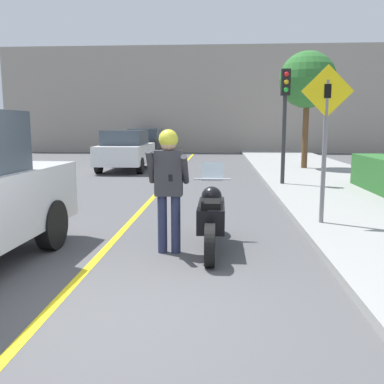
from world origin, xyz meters
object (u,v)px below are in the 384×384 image
at_px(parked_car_silver, 151,140).
at_px(parked_car_black, 146,144).
at_px(crossing_sign, 326,129).
at_px(street_tree, 307,80).
at_px(motorcycle, 211,217).
at_px(person_biker, 169,177).
at_px(parked_car_white, 126,150).
at_px(traffic_light, 285,104).

bearing_deg(parked_car_silver, parked_car_black, -83.25).
bearing_deg(crossing_sign, street_tree, 80.89).
bearing_deg(motorcycle, street_tree, 72.55).
xyz_separation_m(person_biker, parked_car_white, (-3.18, 11.58, -0.28)).
height_order(parked_car_black, parked_car_silver, same).
xyz_separation_m(motorcycle, street_tree, (3.62, 11.51, 3.17)).
height_order(street_tree, parked_car_silver, street_tree).
distance_m(parked_car_white, parked_car_silver, 11.89).
xyz_separation_m(crossing_sign, traffic_light, (0.05, 5.25, 0.68)).
bearing_deg(parked_car_black, motorcycle, -76.95).
bearing_deg(parked_car_silver, motorcycle, -78.55).
xyz_separation_m(motorcycle, parked_car_black, (-3.99, 17.20, 0.36)).
bearing_deg(traffic_light, parked_car_black, 119.51).
bearing_deg(street_tree, traffic_light, -107.84).
relative_size(street_tree, parked_car_silver, 1.12).
height_order(motorcycle, traffic_light, traffic_light).
xyz_separation_m(traffic_light, parked_car_silver, (-6.72, 16.57, -1.64)).
bearing_deg(crossing_sign, person_biker, -148.21).
height_order(traffic_light, street_tree, street_tree).
relative_size(parked_car_white, parked_car_silver, 1.00).
height_order(motorcycle, street_tree, street_tree).
xyz_separation_m(motorcycle, parked_car_white, (-3.81, 11.29, 0.36)).
relative_size(person_biker, street_tree, 0.39).
distance_m(person_biker, street_tree, 12.79).
bearing_deg(street_tree, parked_car_silver, 125.52).
bearing_deg(parked_car_silver, street_tree, -54.48).
bearing_deg(parked_car_black, parked_car_white, -88.24).
bearing_deg(motorcycle, traffic_light, 72.85).
bearing_deg(parked_car_silver, traffic_light, -67.93).
xyz_separation_m(crossing_sign, parked_car_white, (-5.79, 9.97, -0.96)).
distance_m(person_biker, parked_car_silver, 23.79).
bearing_deg(parked_car_white, street_tree, 1.70).
distance_m(street_tree, parked_car_silver, 14.57).
distance_m(traffic_light, parked_car_black, 12.32).
distance_m(person_biker, parked_car_black, 17.82).
xyz_separation_m(crossing_sign, street_tree, (1.63, 10.19, 1.85)).
xyz_separation_m(person_biker, parked_car_black, (-3.37, 17.50, -0.28)).
xyz_separation_m(motorcycle, crossing_sign, (1.98, 1.32, 1.32)).
distance_m(parked_car_white, parked_car_black, 5.92).
bearing_deg(crossing_sign, traffic_light, 89.50).
distance_m(person_biker, crossing_sign, 3.14).
bearing_deg(street_tree, person_biker, -109.76).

